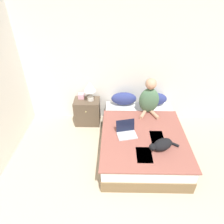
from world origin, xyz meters
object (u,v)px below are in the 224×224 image
object	(u,v)px
cat_tabby	(162,145)
table_lamp	(90,87)
pillow_far	(154,99)
laptop_open	(126,132)
pillow_near	(124,99)
nightstand	(87,112)
person_sitting	(149,98)
tissue_box	(81,96)
bed	(142,139)

from	to	relation	value
cat_tabby	table_lamp	xyz separation A→B (m)	(-1.29, 1.33, 0.32)
pillow_far	laptop_open	world-z (taller)	pillow_far
pillow_far	table_lamp	world-z (taller)	table_lamp
pillow_near	pillow_far	xyz separation A→B (m)	(0.65, 0.00, 0.00)
pillow_near	table_lamp	world-z (taller)	table_lamp
cat_tabby	laptop_open	xyz separation A→B (m)	(-0.55, 0.37, -0.05)
nightstand	person_sitting	bearing A→B (deg)	-10.33
person_sitting	tissue_box	size ratio (longest dim) A/B	5.36
cat_tabby	tissue_box	distance (m)	2.05
bed	person_sitting	size ratio (longest dim) A/B	2.67
nightstand	pillow_near	bearing A→B (deg)	3.51
person_sitting	nightstand	distance (m)	1.41
bed	nightstand	size ratio (longest dim) A/B	3.39
person_sitting	cat_tabby	size ratio (longest dim) A/B	1.41
bed	pillow_near	world-z (taller)	pillow_near
pillow_near	laptop_open	distance (m)	1.00
pillow_far	nightstand	world-z (taller)	pillow_far
pillow_far	cat_tabby	bearing A→B (deg)	-93.54
pillow_near	nightstand	xyz separation A→B (m)	(-0.81, -0.05, -0.32)
pillow_near	bed	bearing A→B (deg)	-69.20
pillow_near	tissue_box	bearing A→B (deg)	177.49
pillow_near	person_sitting	xyz separation A→B (m)	(0.49, -0.29, 0.18)
tissue_box	nightstand	bearing A→B (deg)	-36.48
pillow_far	tissue_box	bearing A→B (deg)	178.53
pillow_far	laptop_open	distance (m)	1.18
laptop_open	nightstand	bearing A→B (deg)	118.35
bed	pillow_far	world-z (taller)	pillow_far
laptop_open	bed	bearing A→B (deg)	11.11
person_sitting	nightstand	xyz separation A→B (m)	(-1.30, 0.24, -0.50)
pillow_near	cat_tabby	world-z (taller)	pillow_near
pillow_near	tissue_box	world-z (taller)	pillow_near
pillow_far	person_sitting	world-z (taller)	person_sitting
table_lamp	cat_tabby	bearing A→B (deg)	-45.90
pillow_near	nightstand	world-z (taller)	pillow_near
bed	person_sitting	xyz separation A→B (m)	(0.16, 0.57, 0.56)
person_sitting	pillow_near	bearing A→B (deg)	149.78
table_lamp	tissue_box	distance (m)	0.33
bed	cat_tabby	size ratio (longest dim) A/B	3.77
laptop_open	table_lamp	size ratio (longest dim) A/B	0.88
bed	cat_tabby	xyz separation A→B (m)	(0.24, -0.50, 0.34)
person_sitting	table_lamp	distance (m)	1.24
tissue_box	laptop_open	bearing A→B (deg)	-47.63
pillow_near	tissue_box	size ratio (longest dim) A/B	3.87
person_sitting	table_lamp	bearing A→B (deg)	168.34
table_lamp	bed	bearing A→B (deg)	-38.25
nightstand	laptop_open	bearing A→B (deg)	-48.97
nightstand	tissue_box	size ratio (longest dim) A/B	4.23
nightstand	table_lamp	world-z (taller)	table_lamp
tissue_box	person_sitting	bearing A→B (deg)	-12.96
pillow_near	laptop_open	xyz separation A→B (m)	(0.02, -1.00, -0.09)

